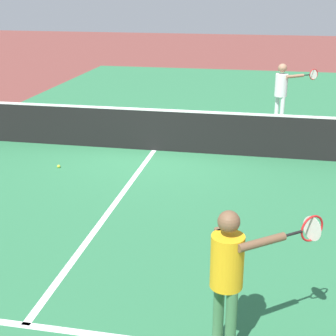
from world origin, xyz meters
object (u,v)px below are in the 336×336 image
player_near (230,268)px  tennis_ball_near_net (59,166)px  net (154,129)px  player_far (282,88)px

player_near → tennis_ball_near_net: (-3.84, 4.85, -0.93)m
net → player_far: bearing=43.8°
net → tennis_ball_near_net: 2.30m
net → tennis_ball_near_net: (-1.65, -1.53, -0.46)m
player_far → net: bearing=-136.2°
net → player_far: player_far is taller
player_far → tennis_ball_near_net: 6.18m
net → tennis_ball_near_net: size_ratio=157.61×
player_near → player_far: bearing=86.2°
player_near → tennis_ball_near_net: player_near is taller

